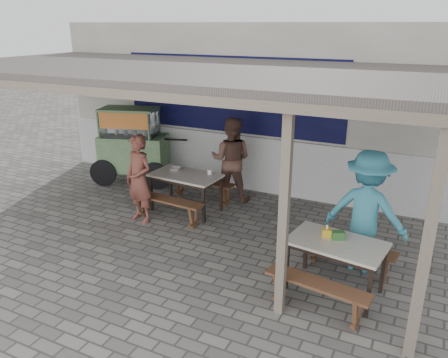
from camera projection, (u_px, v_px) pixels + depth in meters
The scene contains 17 objects.
ground at pixel (164, 243), 7.32m from camera, with size 60.00×60.00×0.00m, color slate.
back_wall at pixel (249, 106), 9.77m from camera, with size 9.00×1.28×3.50m.
warung_roof at pixel (187, 72), 7.16m from camera, with size 9.00×4.21×2.81m.
table_left at pixel (186, 178), 8.38m from camera, with size 1.37×0.83×0.75m.
bench_left_street at pixel (168, 205), 8.01m from camera, with size 1.44×0.37×0.45m.
bench_left_wall at pixel (202, 185), 8.97m from camera, with size 1.44×0.37×0.45m.
table_right at pixel (337, 247), 5.80m from camera, with size 1.33×0.93×0.75m.
bench_right_street at pixel (317, 290), 5.44m from camera, with size 1.37×0.47×0.45m.
bench_right_wall at pixel (349, 251), 6.39m from camera, with size 1.37×0.47×0.45m.
vendor_cart at pixel (132, 143), 9.87m from camera, with size 2.03×1.27×1.72m.
patron_street_side at pixel (139, 179), 7.89m from camera, with size 0.60×0.39×1.64m, color brown.
patron_wall_side at pixel (231, 160), 8.86m from camera, with size 0.84×0.66×1.73m, color brown.
patron_right_table at pixel (366, 212), 6.29m from camera, with size 1.18×0.68×1.83m, color teal.
tissue_box at pixel (327, 233), 5.89m from camera, with size 0.12×0.12×0.12m, color gold.
donation_box at pixel (338, 235), 5.83m from camera, with size 0.17×0.11×0.11m, color #32652D.
condiment_jar at pixel (210, 172), 8.35m from camera, with size 0.08×0.08×0.09m, color white.
condiment_bowl at pixel (175, 169), 8.58m from camera, with size 0.22×0.22×0.05m, color white.
Camera 1 is at (3.77, -5.43, 3.48)m, focal length 35.00 mm.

